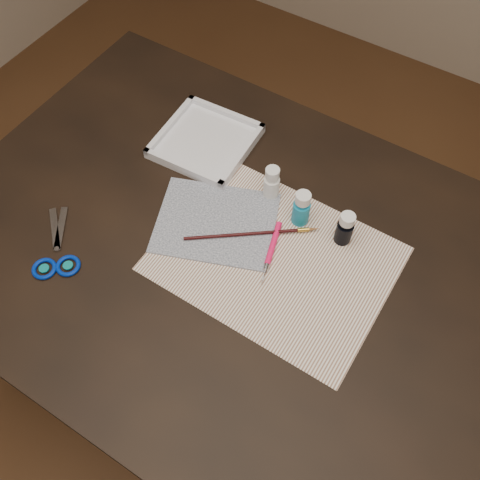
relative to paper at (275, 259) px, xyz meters
The scene contains 11 objects.
ground 0.76m from the paper, 158.81° to the right, with size 3.50×3.50×0.02m, color #422614.
table 0.38m from the paper, 158.81° to the right, with size 1.30×0.90×0.75m, color black.
paper is the anchor object (origin of this frame).
canvas 0.15m from the paper, behind, with size 0.25×0.20×0.00m, color black.
paint_bottle_white 0.17m from the paper, 123.27° to the left, with size 0.03×0.03×0.09m, color white.
paint_bottle_cyan 0.12m from the paper, 91.67° to the left, with size 0.04×0.04×0.09m, color #158AB2.
paint_bottle_navy 0.15m from the paper, 50.38° to the left, with size 0.03×0.03×0.09m, color black.
paintbrush 0.07m from the paper, 161.68° to the left, with size 0.29×0.01×0.01m, color black, non-canonical shape.
craft_knife 0.01m from the paper, behind, with size 0.16×0.01×0.01m, color #FA1559, non-canonical shape.
scissors 0.46m from the paper, 152.36° to the right, with size 0.20×0.10×0.01m, color silver, non-canonical shape.
palette_tray 0.35m from the paper, 147.99° to the left, with size 0.21×0.21×0.03m, color white.
Camera 1 is at (0.30, -0.48, 1.69)m, focal length 40.00 mm.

